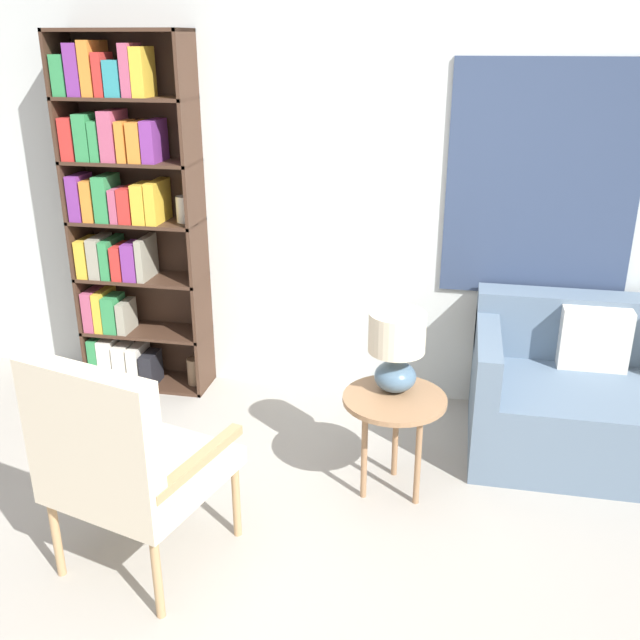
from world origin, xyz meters
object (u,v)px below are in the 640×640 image
bookshelf (124,217)px  armchair (120,457)px  table_lamp (397,346)px  couch (635,401)px  side_table (394,408)px

bookshelf → armchair: size_ratio=2.14×
bookshelf → table_lamp: size_ratio=5.43×
armchair → table_lamp: 1.33m
couch → table_lamp: size_ratio=4.28×
couch → bookshelf: bearing=174.9°
bookshelf → couch: 3.07m
armchair → side_table: armchair is taller
side_table → table_lamp: (-0.01, 0.07, 0.29)m
bookshelf → armchair: 1.90m
side_table → table_lamp: table_lamp is taller
bookshelf → couch: (2.96, -0.26, -0.79)m
table_lamp → bookshelf: bearing=154.8°
table_lamp → side_table: bearing=-83.6°
bookshelf → couch: bearing=-5.1°
couch → side_table: size_ratio=3.24×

